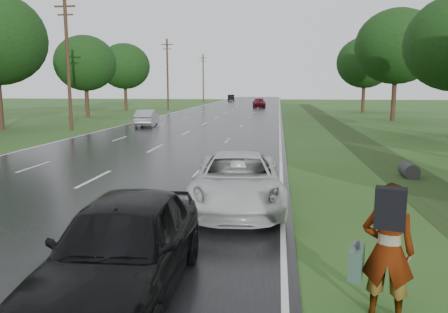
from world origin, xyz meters
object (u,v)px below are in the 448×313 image
Objects in this scene: white_pickup at (237,180)px; dark_sedan at (123,246)px; pedestrian at (386,249)px; silver_sedan at (147,118)px.

dark_sedan is (-1.31, -5.46, 0.08)m from white_pickup.
white_pickup is 1.10× the size of dark_sedan.
pedestrian is at bearing -68.76° from white_pickup.
silver_sedan is (-9.95, 24.08, -0.04)m from white_pickup.
pedestrian is 3.99m from dark_sedan.
dark_sedan is at bearing 99.58° from silver_sedan.
pedestrian reaches higher than silver_sedan.
white_pickup is 26.05m from silver_sedan.
pedestrian is at bearing 106.33° from silver_sedan.
pedestrian is 32.22m from silver_sedan.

